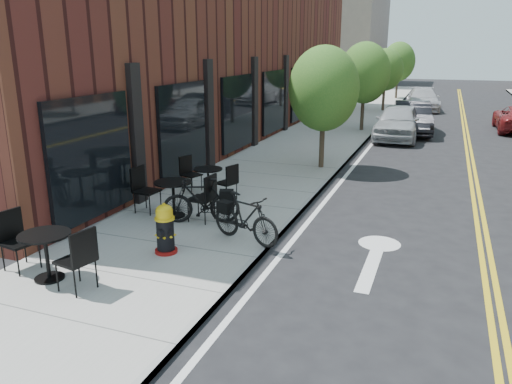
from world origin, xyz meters
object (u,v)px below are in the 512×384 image
at_px(bistro_set_b, 173,194).
at_px(parked_car_c, 423,100).
at_px(fire_hydrant, 165,229).
at_px(bicycle_left, 201,201).
at_px(bistro_set_c, 208,178).
at_px(parked_car_a, 398,122).
at_px(bicycle_right, 245,218).
at_px(bistro_set_a, 46,250).
at_px(parked_car_b, 412,118).

xyz_separation_m(bistro_set_b, parked_car_c, (4.20, 23.86, 0.01)).
height_order(fire_hydrant, bistro_set_b, bistro_set_b).
bearing_deg(bicycle_left, fire_hydrant, -17.05).
bearing_deg(bistro_set_c, parked_car_c, 98.51).
relative_size(parked_car_a, parked_car_c, 0.95).
bearing_deg(fire_hydrant, bicycle_right, 62.21).
relative_size(fire_hydrant, bistro_set_c, 0.55).
bearing_deg(parked_car_c, bistro_set_c, -107.58).
bearing_deg(bicycle_right, bistro_set_b, 86.66).
height_order(bicycle_left, bicycle_right, bicycle_left).
bearing_deg(parked_car_c, bicycle_left, -104.87).
relative_size(bicycle_left, bistro_set_a, 0.85).
xyz_separation_m(bicycle_left, bicycle_right, (1.32, -0.69, -0.01)).
height_order(bistro_set_b, parked_car_c, parked_car_c).
bearing_deg(parked_car_a, parked_car_c, 88.01).
relative_size(bistro_set_c, parked_car_a, 0.40).
xyz_separation_m(parked_car_a, parked_car_b, (0.47, 1.77, -0.02)).
relative_size(fire_hydrant, bicycle_right, 0.59).
xyz_separation_m(bistro_set_b, parked_car_a, (3.73, 12.73, 0.09)).
height_order(bicycle_left, parked_car_a, parked_car_a).
bearing_deg(bistro_set_b, parked_car_a, 77.77).
distance_m(bistro_set_a, parked_car_c, 27.81).
bearing_deg(bicycle_right, bistro_set_a, 156.83).
xyz_separation_m(bistro_set_b, bistro_set_c, (0.00, 1.80, -0.07)).
xyz_separation_m(bicycle_right, bistro_set_c, (-2.11, 2.66, -0.02)).
xyz_separation_m(bicycle_left, bistro_set_a, (-1.14, -3.40, 0.02)).
bearing_deg(fire_hydrant, bicycle_left, 115.34).
bearing_deg(parked_car_c, bicycle_right, -101.63).
height_order(bistro_set_a, parked_car_b, parked_car_b).
height_order(bistro_set_a, bistro_set_b, bistro_set_b).
relative_size(fire_hydrant, bistro_set_b, 0.49).
bearing_deg(parked_car_a, bistro_set_c, -108.45).
bearing_deg(parked_car_c, fire_hydrant, -104.08).
relative_size(bistro_set_c, parked_car_c, 0.38).
height_order(bicycle_left, bistro_set_a, bistro_set_a).
distance_m(bicycle_left, parked_car_b, 15.08).
bearing_deg(bistro_set_c, parked_car_a, 90.43).
distance_m(fire_hydrant, parked_car_b, 16.74).
height_order(bicycle_left, parked_car_c, parked_car_c).
relative_size(bistro_set_b, bistro_set_c, 1.13).
distance_m(bistro_set_b, parked_car_a, 13.27).
height_order(bistro_set_c, parked_car_c, parked_car_c).
relative_size(bicycle_right, parked_car_a, 0.37).
distance_m(bicycle_left, bistro_set_b, 0.81).
xyz_separation_m(parked_car_b, parked_car_c, (0.00, 9.36, -0.06)).
height_order(bicycle_right, parked_car_c, parked_car_c).
bearing_deg(bicycle_right, parked_car_c, 14.21).
distance_m(fire_hydrant, bicycle_right, 1.59).
height_order(parked_car_b, parked_car_c, parked_car_b).
bearing_deg(parked_car_a, bistro_set_a, -103.64).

